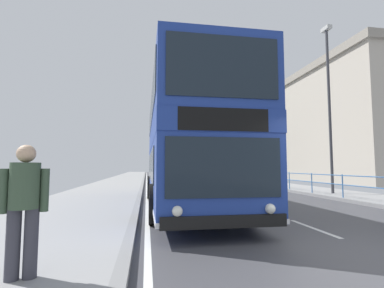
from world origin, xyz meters
The scene contains 8 objects.
ground centered at (-0.72, 0.00, 0.04)m, with size 15.80×140.00×0.20m.
double_decker_bus_main centered at (-2.54, 6.46, 2.28)m, with size 2.80×10.17×4.35m.
background_bus_far_lane centered at (3.02, 29.43, 1.71)m, with size 2.76×9.58×3.14m.
pedestrian_railing_far_kerb centered at (4.45, 14.29, 0.83)m, with size 0.05×32.39×1.01m.
pedestrian_companion centered at (-5.46, 0.01, 1.05)m, with size 0.55×0.41×1.61m.
street_lamp_far_side centered at (5.35, 9.29, 5.13)m, with size 0.28×0.60×8.74m.
bare_tree_far_00 centered at (6.19, 35.78, 2.68)m, with size 2.78×1.83×5.74m.
background_building_00 centered at (17.87, 20.23, 5.77)m, with size 12.65×13.76×11.49m.
Camera 1 is at (-3.99, -3.73, 1.48)m, focal length 26.25 mm.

